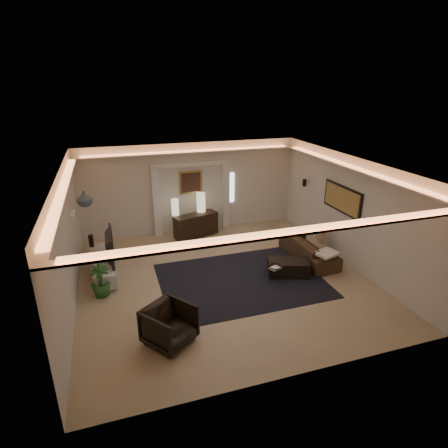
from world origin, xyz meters
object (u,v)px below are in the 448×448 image
object	(u,v)px
console	(196,225)
armchair	(169,325)
sofa	(309,249)
coffee_table	(288,267)

from	to	relation	value
console	armchair	xyz separation A→B (m)	(-1.70, -4.87, -0.01)
sofa	armchair	xyz separation A→B (m)	(-4.32, -2.36, 0.09)
coffee_table	armchair	size ratio (longest dim) A/B	1.22
sofa	armchair	size ratio (longest dim) A/B	2.42
coffee_table	armchair	distance (m)	3.78
armchair	sofa	bearing A→B (deg)	-8.57
sofa	armchair	distance (m)	4.92
coffee_table	sofa	bearing A→B (deg)	52.38
coffee_table	armchair	world-z (taller)	armchair
console	sofa	bearing A→B (deg)	-61.04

